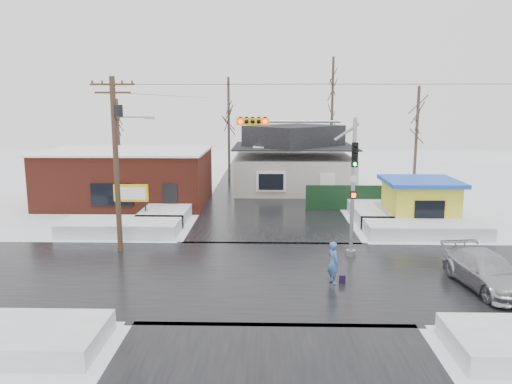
{
  "coord_description": "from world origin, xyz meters",
  "views": [
    {
      "loc": [
        -0.23,
        -21.6,
        7.78
      ],
      "look_at": [
        -0.88,
        4.58,
        3.0
      ],
      "focal_mm": 35.0,
      "sensor_mm": 36.0,
      "label": 1
    }
  ],
  "objects_px": {
    "utility_pole": "(117,154)",
    "marquee_sign": "(131,194)",
    "traffic_signal": "(322,168)",
    "pedestrian": "(333,263)",
    "kiosk": "(420,201)",
    "car": "(487,272)"
  },
  "relations": [
    {
      "from": "pedestrian",
      "to": "car",
      "type": "bearing_deg",
      "value": -114.92
    },
    {
      "from": "car",
      "to": "marquee_sign",
      "type": "bearing_deg",
      "value": 140.8
    },
    {
      "from": "traffic_signal",
      "to": "car",
      "type": "height_order",
      "value": "traffic_signal"
    },
    {
      "from": "kiosk",
      "to": "car",
      "type": "xyz_separation_m",
      "value": [
        -0.51,
        -11.37,
        -0.74
      ]
    },
    {
      "from": "pedestrian",
      "to": "car",
      "type": "height_order",
      "value": "pedestrian"
    },
    {
      "from": "pedestrian",
      "to": "kiosk",
      "type": "bearing_deg",
      "value": -53.64
    },
    {
      "from": "kiosk",
      "to": "marquee_sign",
      "type": "bearing_deg",
      "value": -178.45
    },
    {
      "from": "utility_pole",
      "to": "car",
      "type": "distance_m",
      "value": 18.14
    },
    {
      "from": "marquee_sign",
      "to": "pedestrian",
      "type": "xyz_separation_m",
      "value": [
        11.59,
        -10.48,
        -1.0
      ]
    },
    {
      "from": "traffic_signal",
      "to": "utility_pole",
      "type": "xyz_separation_m",
      "value": [
        -10.36,
        0.53,
        0.57
      ]
    },
    {
      "from": "marquee_sign",
      "to": "traffic_signal",
      "type": "bearing_deg",
      "value": -29.72
    },
    {
      "from": "utility_pole",
      "to": "car",
      "type": "bearing_deg",
      "value": -16.07
    },
    {
      "from": "marquee_sign",
      "to": "car",
      "type": "xyz_separation_m",
      "value": [
        17.99,
        -10.87,
        -1.19
      ]
    },
    {
      "from": "traffic_signal",
      "to": "utility_pole",
      "type": "bearing_deg",
      "value": 177.05
    },
    {
      "from": "marquee_sign",
      "to": "kiosk",
      "type": "height_order",
      "value": "kiosk"
    },
    {
      "from": "pedestrian",
      "to": "car",
      "type": "relative_size",
      "value": 0.37
    },
    {
      "from": "utility_pole",
      "to": "kiosk",
      "type": "distance_m",
      "value": 18.95
    },
    {
      "from": "utility_pole",
      "to": "marquee_sign",
      "type": "xyz_separation_m",
      "value": [
        -1.07,
        5.99,
        -3.19
      ]
    },
    {
      "from": "marquee_sign",
      "to": "pedestrian",
      "type": "relative_size",
      "value": 1.38
    },
    {
      "from": "traffic_signal",
      "to": "pedestrian",
      "type": "height_order",
      "value": "traffic_signal"
    },
    {
      "from": "utility_pole",
      "to": "marquee_sign",
      "type": "relative_size",
      "value": 3.53
    },
    {
      "from": "utility_pole",
      "to": "car",
      "type": "relative_size",
      "value": 1.8
    }
  ]
}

